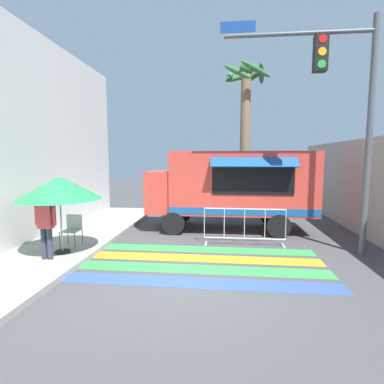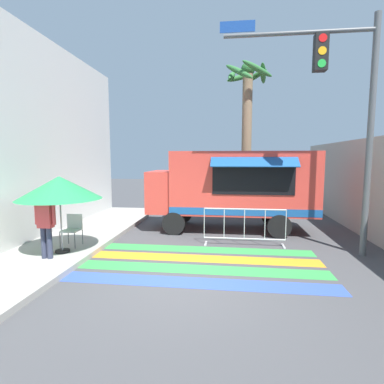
{
  "view_description": "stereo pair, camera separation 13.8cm",
  "coord_description": "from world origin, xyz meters",
  "px_view_note": "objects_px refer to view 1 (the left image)",
  "views": [
    {
      "loc": [
        0.76,
        -6.05,
        2.56
      ],
      "look_at": [
        -0.22,
        2.95,
        1.54
      ],
      "focal_mm": 28.0,
      "sensor_mm": 36.0,
      "label": 1
    },
    {
      "loc": [
        0.9,
        -6.04,
        2.56
      ],
      "look_at": [
        -0.22,
        2.95,
        1.54
      ],
      "focal_mm": 28.0,
      "sensor_mm": 36.0,
      "label": 2
    }
  ],
  "objects_px": {
    "patio_umbrella": "(59,188)",
    "palm_tree": "(245,119)",
    "folding_chair": "(73,227)",
    "vendor_person": "(46,222)",
    "food_truck": "(229,184)",
    "barricade_front": "(244,227)",
    "traffic_signal_pole": "(342,96)"
  },
  "relations": [
    {
      "from": "traffic_signal_pole",
      "to": "vendor_person",
      "type": "distance_m",
      "value": 7.98
    },
    {
      "from": "food_truck",
      "to": "patio_umbrella",
      "type": "bearing_deg",
      "value": -139.9
    },
    {
      "from": "traffic_signal_pole",
      "to": "vendor_person",
      "type": "xyz_separation_m",
      "value": [
        -7.18,
        -1.64,
        -3.08
      ]
    },
    {
      "from": "folding_chair",
      "to": "vendor_person",
      "type": "xyz_separation_m",
      "value": [
        -0.06,
        -1.12,
        0.4
      ]
    },
    {
      "from": "food_truck",
      "to": "vendor_person",
      "type": "height_order",
      "value": "food_truck"
    },
    {
      "from": "patio_umbrella",
      "to": "barricade_front",
      "type": "bearing_deg",
      "value": 19.55
    },
    {
      "from": "food_truck",
      "to": "barricade_front",
      "type": "relative_size",
      "value": 2.41
    },
    {
      "from": "folding_chair",
      "to": "barricade_front",
      "type": "height_order",
      "value": "barricade_front"
    },
    {
      "from": "patio_umbrella",
      "to": "barricade_front",
      "type": "xyz_separation_m",
      "value": [
        4.72,
        1.68,
        -1.26
      ]
    },
    {
      "from": "food_truck",
      "to": "barricade_front",
      "type": "height_order",
      "value": "food_truck"
    },
    {
      "from": "patio_umbrella",
      "to": "barricade_front",
      "type": "height_order",
      "value": "patio_umbrella"
    },
    {
      "from": "patio_umbrella",
      "to": "vendor_person",
      "type": "bearing_deg",
      "value": -102.14
    },
    {
      "from": "food_truck",
      "to": "palm_tree",
      "type": "bearing_deg",
      "value": 76.87
    },
    {
      "from": "food_truck",
      "to": "vendor_person",
      "type": "distance_m",
      "value": 6.04
    },
    {
      "from": "folding_chair",
      "to": "barricade_front",
      "type": "relative_size",
      "value": 0.36
    },
    {
      "from": "folding_chair",
      "to": "barricade_front",
      "type": "xyz_separation_m",
      "value": [
        4.77,
        1.04,
        -0.1
      ]
    },
    {
      "from": "traffic_signal_pole",
      "to": "barricade_front",
      "type": "relative_size",
      "value": 2.56
    },
    {
      "from": "traffic_signal_pole",
      "to": "patio_umbrella",
      "type": "relative_size",
      "value": 2.94
    },
    {
      "from": "food_truck",
      "to": "palm_tree",
      "type": "distance_m",
      "value": 4.11
    },
    {
      "from": "vendor_person",
      "to": "palm_tree",
      "type": "height_order",
      "value": "palm_tree"
    },
    {
      "from": "traffic_signal_pole",
      "to": "barricade_front",
      "type": "xyz_separation_m",
      "value": [
        -2.35,
        0.53,
        -3.58
      ]
    },
    {
      "from": "food_truck",
      "to": "folding_chair",
      "type": "xyz_separation_m",
      "value": [
        -4.34,
        -2.98,
        -0.98
      ]
    },
    {
      "from": "palm_tree",
      "to": "traffic_signal_pole",
      "type": "bearing_deg",
      "value": -69.39
    },
    {
      "from": "barricade_front",
      "to": "food_truck",
      "type": "bearing_deg",
      "value": 102.66
    },
    {
      "from": "patio_umbrella",
      "to": "palm_tree",
      "type": "height_order",
      "value": "palm_tree"
    },
    {
      "from": "food_truck",
      "to": "barricade_front",
      "type": "distance_m",
      "value": 2.26
    },
    {
      "from": "traffic_signal_pole",
      "to": "palm_tree",
      "type": "relative_size",
      "value": 0.91
    },
    {
      "from": "food_truck",
      "to": "palm_tree",
      "type": "relative_size",
      "value": 0.86
    },
    {
      "from": "traffic_signal_pole",
      "to": "palm_tree",
      "type": "bearing_deg",
      "value": 110.61
    },
    {
      "from": "vendor_person",
      "to": "barricade_front",
      "type": "bearing_deg",
      "value": 24.45
    },
    {
      "from": "traffic_signal_pole",
      "to": "vendor_person",
      "type": "height_order",
      "value": "traffic_signal_pole"
    },
    {
      "from": "traffic_signal_pole",
      "to": "folding_chair",
      "type": "distance_m",
      "value": 7.94
    }
  ]
}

